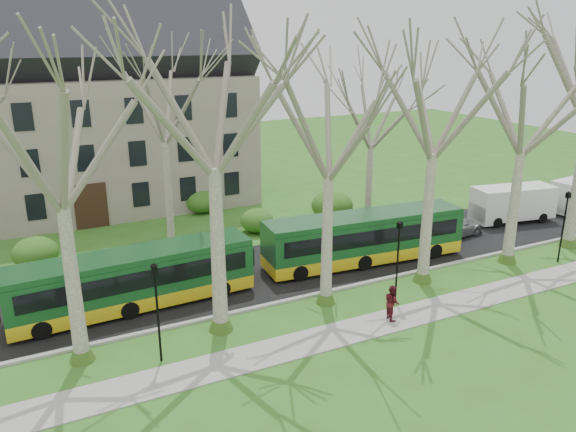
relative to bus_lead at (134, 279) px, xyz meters
The scene contains 14 objects.
ground 7.47m from the bus_lead, 36.46° to the right, with size 120.00×120.00×0.00m, color #33611B.
sidewalk 9.15m from the bus_lead, 49.33° to the right, with size 70.00×2.00×0.06m, color gray.
road 6.18m from the bus_lead, 11.11° to the left, with size 80.00×8.00×0.06m, color black.
curb 6.70m from the bus_lead, 25.81° to the right, with size 80.00×0.25×0.14m, color #A5A39E.
building 20.71m from the bus_lead, 90.35° to the left, with size 26.50×12.20×16.00m.
tree_row_verge 8.99m from the bus_lead, 34.52° to the right, with size 49.00×7.00×14.00m.
tree_row_far 9.21m from the bus_lead, 55.66° to the left, with size 33.00×7.00×12.00m.
lamp_row 8.01m from the bus_lead, 42.27° to the right, with size 36.22×0.22×4.30m.
hedges 9.75m from the bus_lead, 82.83° to the left, with size 30.60×8.60×2.00m.
bus_lead is the anchor object (origin of this frame).
bus_follow 13.43m from the bus_lead, ahead, with size 12.17×2.54×3.04m, color #14481F, non-canonical shape.
sedan 21.22m from the bus_lead, ahead, with size 1.98×4.87×1.41m, color #A3A4A8.
van_a 27.35m from the bus_lead, ahead, with size 5.90×2.14×2.57m, color white, non-canonical shape.
pedestrian_b 12.59m from the bus_lead, 32.32° to the right, with size 0.83×0.65×1.71m, color #50121A.
Camera 1 is at (-10.37, -21.66, 12.97)m, focal length 35.00 mm.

